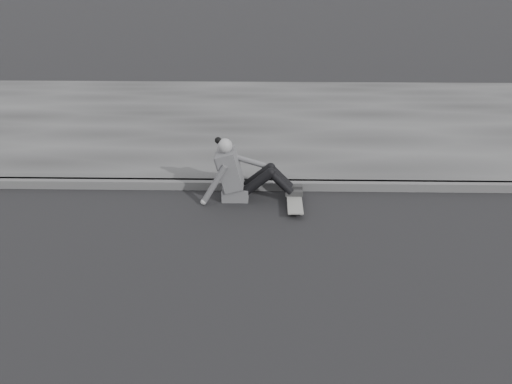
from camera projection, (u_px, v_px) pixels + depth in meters
ground at (392, 293)px, 5.76m from camera, size 80.00×80.00×0.00m
curb at (356, 186)px, 8.09m from camera, size 24.00×0.16×0.12m
sidewalk at (334, 122)px, 10.84m from camera, size 24.00×6.00×0.12m
skateboard at (295, 202)px, 7.58m from camera, size 0.20×0.78×0.09m
seated_woman at (240, 174)px, 7.70m from camera, size 1.38×0.46×0.88m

